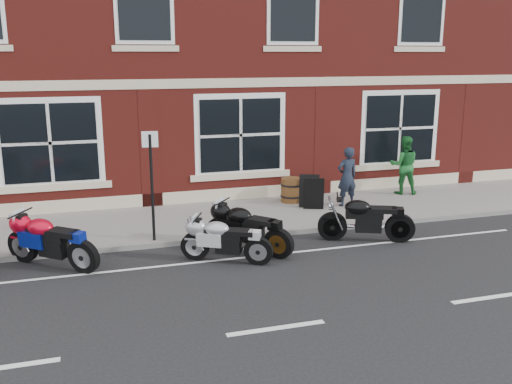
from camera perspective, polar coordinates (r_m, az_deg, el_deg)
ground at (r=11.78m, az=-2.72°, el=-7.08°), size 80.00×80.00×0.00m
sidewalk at (r=14.54m, az=-5.64°, el=-2.82°), size 30.00×3.00×0.12m
kerb at (r=13.06m, az=-4.26°, el=-4.71°), size 30.00×0.16×0.12m
pub_building at (r=21.44m, az=-10.21°, el=18.36°), size 24.00×12.00×12.00m
moto_sport_red at (r=12.09m, az=-19.82°, el=-4.46°), size 1.80×1.55×1.01m
moto_sport_black at (r=12.26m, az=-0.83°, el=-3.46°), size 1.52×1.72×0.97m
moto_sport_silver at (r=11.68m, az=-3.15°, el=-4.66°), size 1.75×1.07×0.87m
moto_naked_black at (r=13.16m, az=10.77°, el=-2.48°), size 2.07×0.96×0.98m
pedestrian_left at (r=15.62m, az=9.09°, el=1.52°), size 0.63×0.45×1.62m
pedestrian_right at (r=17.35m, az=14.58°, el=2.62°), size 1.01×0.91×1.72m
a_board_sign at (r=15.28m, az=5.56°, el=-0.03°), size 0.63×0.53×0.90m
barrel_planter at (r=15.97m, az=3.55°, el=0.20°), size 0.61×0.61×0.67m
parking_sign at (r=12.59m, az=-10.40°, el=1.34°), size 0.34×0.07×2.44m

